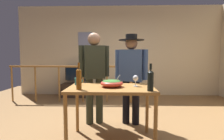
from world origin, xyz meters
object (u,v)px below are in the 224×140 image
at_px(tv_console, 77,90).
at_px(person_standing_right, 131,71).
at_px(wine_bottle_amber, 79,78).
at_px(person_standing_left, 94,71).
at_px(framed_picture, 85,39).
at_px(salad_bowl, 112,83).
at_px(stair_railing, 90,78).
at_px(flat_screen_tv, 77,74).
at_px(wine_bottle_dark, 150,80).
at_px(serving_table, 111,93).
at_px(wine_glass, 136,79).
at_px(mug_teal, 78,81).

relative_size(tv_console, person_standing_right, 0.56).
xyz_separation_m(wine_bottle_amber, person_standing_left, (0.08, 0.89, 0.02)).
relative_size(framed_picture, person_standing_left, 0.27).
bearing_deg(salad_bowl, stair_railing, 106.71).
xyz_separation_m(framed_picture, flat_screen_tv, (-0.22, -0.32, -1.07)).
bearing_deg(flat_screen_tv, wine_bottle_dark, -61.84).
distance_m(stair_railing, serving_table, 2.32).
bearing_deg(flat_screen_tv, person_standing_right, -54.99).
relative_size(stair_railing, tv_console, 3.69).
bearing_deg(flat_screen_tv, framed_picture, 55.95).
bearing_deg(wine_glass, mug_teal, 173.28).
relative_size(framed_picture, flat_screen_tv, 0.66).
height_order(flat_screen_tv, wine_glass, wine_glass).
height_order(tv_console, wine_bottle_dark, wine_bottle_dark).
bearing_deg(salad_bowl, flat_screen_tv, 112.40).
bearing_deg(stair_railing, wine_glass, -64.92).
height_order(framed_picture, mug_teal, framed_picture).
bearing_deg(person_standing_right, person_standing_left, 17.09).
distance_m(stair_railing, person_standing_right, 1.85).
relative_size(framed_picture, person_standing_right, 0.28).
distance_m(framed_picture, wine_bottle_amber, 3.46).
bearing_deg(wine_bottle_amber, person_standing_left, 84.59).
bearing_deg(wine_bottle_dark, salad_bowl, 150.21).
xyz_separation_m(tv_console, person_standing_right, (1.47, -2.14, 0.76)).
bearing_deg(serving_table, person_standing_left, 115.47).
bearing_deg(wine_bottle_amber, tv_console, 103.47).
height_order(stair_railing, serving_table, stair_railing).
bearing_deg(tv_console, stair_railing, -51.33).
distance_m(stair_railing, wine_bottle_dark, 2.77).
xyz_separation_m(serving_table, person_standing_left, (-0.33, 0.70, 0.26)).
xyz_separation_m(person_standing_left, person_standing_right, (0.66, 0.00, -0.01)).
xyz_separation_m(wine_glass, person_standing_right, (-0.02, 0.62, 0.05)).
distance_m(framed_picture, mug_teal, 3.11).
bearing_deg(salad_bowl, wine_glass, 10.28).
bearing_deg(framed_picture, mug_teal, -82.11).
relative_size(flat_screen_tv, person_standing_left, 0.41).
height_order(serving_table, salad_bowl, salad_bowl).
height_order(framed_picture, person_standing_left, framed_picture).
xyz_separation_m(flat_screen_tv, person_standing_right, (1.47, -2.10, 0.27)).
bearing_deg(person_standing_left, wine_bottle_amber, 67.50).
xyz_separation_m(framed_picture, wine_glass, (1.27, -3.05, -0.86)).
height_order(framed_picture, wine_glass, framed_picture).
bearing_deg(salad_bowl, mug_teal, 162.59).
height_order(wine_bottle_dark, person_standing_right, person_standing_right).
height_order(wine_glass, mug_teal, wine_glass).
bearing_deg(framed_picture, salad_bowl, -73.33).
bearing_deg(person_standing_left, mug_teal, 53.34).
relative_size(framed_picture, wine_bottle_amber, 1.26).
bearing_deg(wine_glass, tv_console, 118.40).
height_order(salad_bowl, person_standing_right, person_standing_right).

